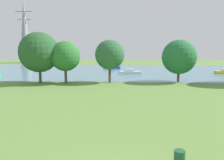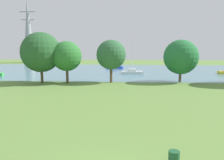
% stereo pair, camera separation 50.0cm
% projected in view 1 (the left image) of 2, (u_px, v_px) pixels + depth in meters
% --- Properties ---
extents(ground_plane, '(160.00, 160.00, 0.00)m').
position_uv_depth(ground_plane, '(120.00, 91.00, 31.73)').
color(ground_plane, olive).
extents(litter_bin, '(0.56, 0.56, 0.80)m').
position_uv_depth(litter_bin, '(180.00, 158.00, 11.57)').
color(litter_bin, '#1E512D').
rests_on(litter_bin, ground).
extents(water_surface, '(140.00, 40.00, 0.02)m').
position_uv_depth(water_surface, '(122.00, 71.00, 59.41)').
color(water_surface, teal).
rests_on(water_surface, ground).
extents(sailboat_orange, '(4.97, 2.18, 6.20)m').
position_uv_depth(sailboat_orange, '(36.00, 66.00, 67.35)').
color(sailboat_orange, orange).
rests_on(sailboat_orange, water_surface).
extents(sailboat_white, '(4.95, 2.08, 7.37)m').
position_uv_depth(sailboat_white, '(130.00, 72.00, 52.10)').
color(sailboat_white, white).
rests_on(sailboat_white, water_surface).
extents(sailboat_blue, '(4.95, 2.07, 7.67)m').
position_uv_depth(sailboat_blue, '(112.00, 67.00, 65.49)').
color(sailboat_blue, blue).
rests_on(sailboat_blue, water_surface).
extents(tree_west_far, '(6.64, 6.64, 8.46)m').
position_uv_depth(tree_west_far, '(39.00, 52.00, 37.96)').
color(tree_west_far, brown).
rests_on(tree_west_far, ground).
extents(tree_east_near, '(4.97, 4.97, 6.98)m').
position_uv_depth(tree_east_near, '(65.00, 56.00, 37.99)').
color(tree_east_near, brown).
rests_on(tree_east_near, ground).
extents(tree_east_far, '(4.98, 4.98, 7.22)m').
position_uv_depth(tree_east_far, '(110.00, 55.00, 38.56)').
color(tree_east_far, brown).
rests_on(tree_east_far, ground).
extents(tree_mid_shore, '(5.90, 5.90, 7.27)m').
position_uv_depth(tree_mid_shore, '(179.00, 57.00, 39.40)').
color(tree_mid_shore, brown).
rests_on(tree_mid_shore, ground).
extents(electricity_pylon, '(6.40, 4.40, 24.34)m').
position_uv_depth(electricity_pylon, '(25.00, 31.00, 88.16)').
color(electricity_pylon, gray).
rests_on(electricity_pylon, ground).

